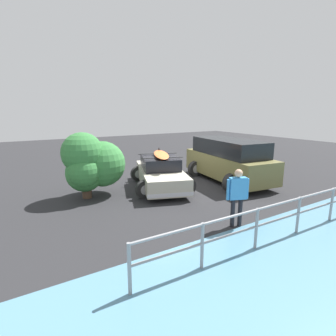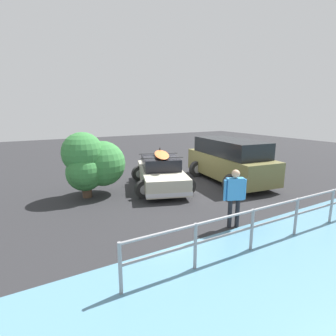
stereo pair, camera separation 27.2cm
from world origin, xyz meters
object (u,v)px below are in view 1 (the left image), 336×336
Objects in this scene: suv_car at (228,160)px; sedan_car at (160,173)px; person_bystander at (237,193)px; bush_near_left at (91,164)px.

sedan_car is at bearing -12.99° from suv_car.
bush_near_left is at bearing -60.06° from person_bystander.
sedan_car is 0.87× the size of suv_car.
suv_car reaches higher than person_bystander.
sedan_car is 2.64× the size of person_bystander.
person_bystander is at bearing 119.94° from bush_near_left.
person_bystander is (3.23, 3.71, 0.00)m from suv_car.
person_bystander is 5.40m from bush_near_left.
suv_car is (-3.13, 0.72, 0.36)m from sedan_car.
person_bystander is 0.68× the size of bush_near_left.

